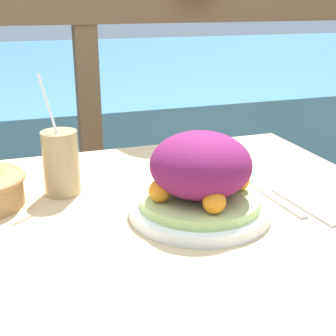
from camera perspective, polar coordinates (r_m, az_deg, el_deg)
The scene contains 7 objects.
patio_table at distance 0.93m, azimuth -1.00°, elevation -11.13°, with size 0.97×0.84×0.70m.
railing_fence at distance 1.56m, azimuth -9.79°, elevation 10.00°, with size 2.80×0.08×1.10m.
sea_backdrop at distance 4.10m, azimuth -15.25°, elevation 8.29°, with size 12.00×4.00×0.60m.
salad_plate at distance 0.85m, azimuth 3.95°, elevation -1.46°, with size 0.26×0.26×0.16m.
drink_glass at distance 0.97m, azimuth -12.91°, elevation 0.64°, with size 0.07×0.07×0.25m.
fork at distance 0.96m, azimuth 13.11°, elevation -3.73°, with size 0.03×0.18×0.00m.
knife at distance 0.94m, azimuth 16.09°, elevation -4.49°, with size 0.03×0.18×0.00m.
Camera 1 is at (-0.24, -0.76, 1.08)m, focal length 50.00 mm.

